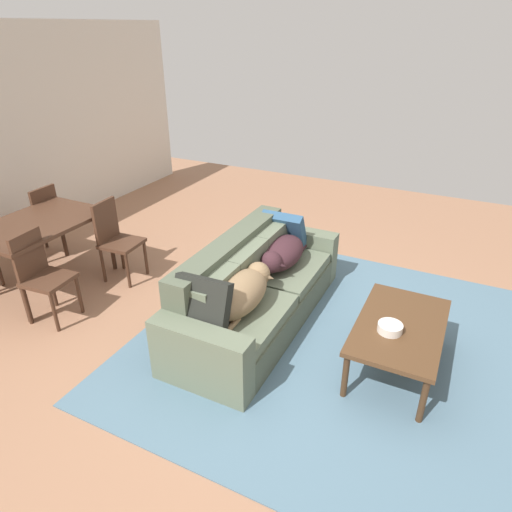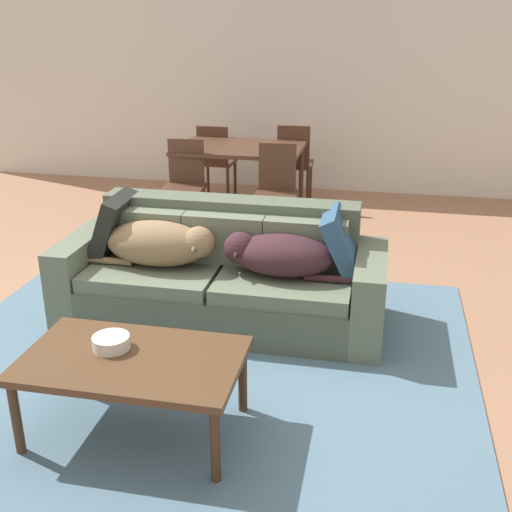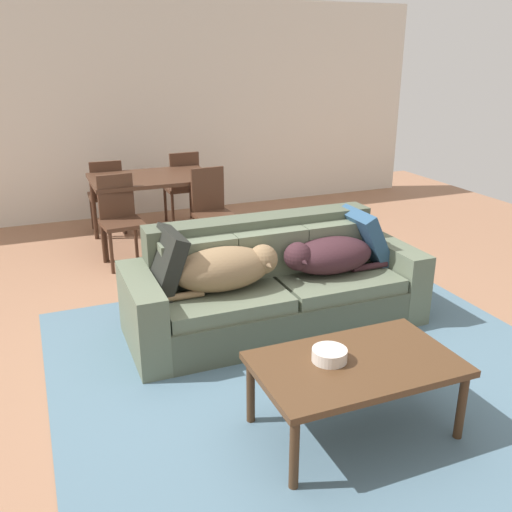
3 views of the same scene
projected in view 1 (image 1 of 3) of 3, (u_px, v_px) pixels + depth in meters
The scene contains 13 objects.
ground_plane at pixel (266, 343), 4.15m from camera, with size 10.00×10.00×0.00m, color #9A6C4F.
area_rug at pixel (324, 338), 4.21m from camera, with size 3.47×3.21×0.01m, color slate.
couch at pixel (254, 291), 4.35m from camera, with size 2.29×0.86×0.83m.
dog_on_left_cushion at pixel (242, 291), 3.86m from camera, with size 0.92×0.38×0.32m.
dog_on_right_cushion at pixel (280, 254), 4.53m from camera, with size 0.88×0.39×0.29m.
throw_pillow_by_left_arm at pixel (201, 307), 3.56m from camera, with size 0.11×0.47×0.47m, color black.
throw_pillow_by_right_arm at pixel (284, 231), 4.90m from camera, with size 0.11×0.46×0.46m, color navy.
coffee_table at pixel (400, 329), 3.67m from camera, with size 1.13×0.68×0.46m.
bowl_on_coffee_table at pixel (390, 328), 3.55m from camera, with size 0.20×0.20×0.07m, color silver.
dining_table at pixel (38, 228), 4.78m from camera, with size 1.31×0.90×0.77m.
dining_chair_near_left at pixel (41, 273), 4.31m from camera, with size 0.44×0.44×0.91m.
dining_chair_near_right at pixel (116, 237), 5.03m from camera, with size 0.43×0.43×0.92m.
dining_chair_far_right at pixel (42, 219), 5.49m from camera, with size 0.41×0.41×0.92m.
Camera 1 is at (-3.01, -1.39, 2.63)m, focal length 31.42 mm.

